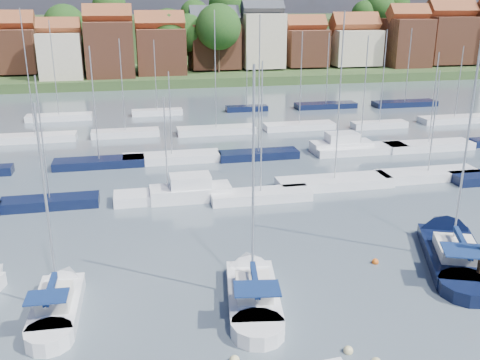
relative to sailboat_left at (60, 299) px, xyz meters
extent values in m
plane|color=#465560|center=(14.61, 35.48, -0.37)|extent=(260.00, 260.00, 0.00)
cube|color=white|center=(-0.03, -0.87, -0.12)|extent=(2.62, 5.94, 1.20)
cone|color=white|center=(0.08, 2.79, -0.12)|extent=(2.53, 2.92, 2.44)
cylinder|color=white|center=(-0.11, -3.80, -0.12)|extent=(2.52, 2.52, 1.20)
cube|color=silver|center=(-0.04, -1.28, 0.83)|extent=(1.78, 2.49, 0.70)
cylinder|color=#B2B2B7|center=(-0.01, -0.46, 5.92)|extent=(0.14, 0.14, 10.86)
cylinder|color=#B2B2B7|center=(-0.06, -2.09, 1.68)|extent=(0.20, 3.26, 0.10)
cube|color=navy|center=(-0.06, -2.09, 1.83)|extent=(0.39, 3.10, 0.35)
cube|color=navy|center=(-0.09, -3.15, 1.98)|extent=(2.12, 1.53, 0.08)
cube|color=white|center=(10.88, -1.89, -0.12)|extent=(3.82, 7.15, 1.20)
cone|color=white|center=(11.51, 2.31, -0.12)|extent=(3.30, 3.69, 2.84)
cylinder|color=white|center=(10.37, -5.26, -0.12)|extent=(3.23, 3.23, 1.20)
cube|color=silver|center=(10.81, -2.36, 0.83)|extent=(2.38, 3.10, 0.70)
cylinder|color=#B2B2B7|center=(10.95, -1.43, 6.78)|extent=(0.14, 0.14, 12.60)
cylinder|color=#B2B2B7|center=(10.67, -3.29, 1.68)|extent=(0.66, 3.75, 0.10)
cube|color=navy|center=(10.67, -3.29, 1.83)|extent=(0.83, 3.60, 0.35)
cube|color=navy|center=(10.48, -4.51, 1.98)|extent=(2.64, 2.04, 0.08)
cube|color=black|center=(25.08, 0.27, -0.12)|extent=(6.34, 9.12, 1.20)
cone|color=black|center=(27.00, 5.17, -0.12)|extent=(4.76, 5.09, 3.51)
cylinder|color=black|center=(23.54, -3.65, -0.12)|extent=(4.55, 4.55, 1.20)
cube|color=silver|center=(24.86, -0.27, 0.83)|extent=(3.57, 4.16, 0.70)
cylinder|color=#B2B2B7|center=(25.29, 0.82, 8.45)|extent=(0.14, 0.14, 15.94)
cylinder|color=#B2B2B7|center=(24.44, -1.36, 1.68)|extent=(1.80, 4.39, 0.10)
cube|color=navy|center=(24.44, -1.36, 1.83)|extent=(1.90, 4.25, 0.35)
cube|color=navy|center=(23.88, -2.78, 1.98)|extent=(3.54, 3.05, 0.08)
cylinder|color=#4C331E|center=(24.79, -2.82, 0.27)|extent=(0.36, 0.36, 5.76)
sphere|color=#D85914|center=(10.64, -6.29, -0.37)|extent=(0.47, 0.47, 0.47)
sphere|color=beige|center=(14.44, -7.47, -0.37)|extent=(0.49, 0.49, 0.49)
sphere|color=#D85914|center=(19.88, 1.06, -0.37)|extent=(0.46, 0.46, 0.46)
cube|color=black|center=(-2.50, 16.02, -0.02)|extent=(8.01, 2.24, 1.00)
cylinder|color=#B2B2B7|center=(-2.50, 16.02, 5.56)|extent=(0.12, 0.12, 10.16)
cube|color=white|center=(7.34, 15.68, -0.02)|extent=(9.22, 2.58, 1.00)
cylinder|color=#B2B2B7|center=(7.34, 15.68, 4.57)|extent=(0.12, 0.12, 8.18)
cube|color=white|center=(15.24, 14.09, -0.02)|extent=(8.78, 2.46, 1.00)
cylinder|color=#B2B2B7|center=(15.24, 14.09, 6.01)|extent=(0.12, 0.12, 11.06)
cube|color=white|center=(22.84, 16.15, -0.02)|extent=(10.79, 3.02, 1.00)
cylinder|color=#B2B2B7|center=(22.84, 16.15, 7.92)|extent=(0.12, 0.12, 14.87)
cube|color=white|center=(32.59, 16.50, -0.02)|extent=(10.13, 2.84, 1.00)
cylinder|color=#B2B2B7|center=(32.59, 16.50, 5.28)|extent=(0.12, 0.12, 9.59)
cube|color=white|center=(9.30, 15.48, 0.13)|extent=(7.00, 2.60, 1.40)
cube|color=white|center=(9.30, 15.48, 1.23)|extent=(3.50, 2.20, 1.30)
cube|color=black|center=(1.06, 27.12, -0.02)|extent=(9.30, 2.60, 1.00)
cylinder|color=#B2B2B7|center=(1.06, 27.12, 6.22)|extent=(0.12, 0.12, 11.48)
cube|color=white|center=(8.67, 27.49, -0.02)|extent=(10.40, 2.91, 1.00)
cylinder|color=#B2B2B7|center=(8.67, 27.49, 4.87)|extent=(0.12, 0.12, 8.77)
cube|color=black|center=(18.09, 26.76, -0.02)|extent=(8.80, 2.46, 1.00)
cylinder|color=#B2B2B7|center=(18.09, 26.76, 7.65)|extent=(0.12, 0.12, 14.33)
cube|color=white|center=(30.01, 26.64, -0.02)|extent=(10.73, 3.00, 1.00)
cylinder|color=#B2B2B7|center=(30.01, 26.64, 6.55)|extent=(0.12, 0.12, 12.14)
cube|color=white|center=(38.43, 26.45, -0.02)|extent=(10.48, 2.93, 1.00)
cylinder|color=#B2B2B7|center=(38.43, 26.45, 5.62)|extent=(0.12, 0.12, 10.28)
cube|color=white|center=(28.07, 27.48, 0.13)|extent=(7.00, 2.60, 1.40)
cube|color=white|center=(28.07, 27.48, 1.23)|extent=(3.50, 2.20, 1.30)
cube|color=white|center=(-7.10, 39.69, -0.02)|extent=(9.71, 2.72, 1.00)
cylinder|color=#B2B2B7|center=(-7.10, 39.69, 7.92)|extent=(0.12, 0.12, 14.88)
cube|color=white|center=(3.77, 39.99, -0.02)|extent=(8.49, 2.38, 1.00)
cylinder|color=#B2B2B7|center=(3.77, 39.99, 6.14)|extent=(0.12, 0.12, 11.31)
cube|color=white|center=(15.40, 39.26, -0.02)|extent=(10.16, 2.85, 1.00)
cylinder|color=#B2B2B7|center=(15.40, 39.26, 7.78)|extent=(0.12, 0.12, 14.59)
cube|color=white|center=(26.78, 39.37, -0.02)|extent=(9.53, 2.67, 1.00)
cylinder|color=#B2B2B7|center=(26.78, 39.37, 6.44)|extent=(0.12, 0.12, 11.91)
cube|color=white|center=(37.77, 37.98, -0.02)|extent=(7.62, 2.13, 1.00)
cylinder|color=#B2B2B7|center=(37.77, 37.98, 6.55)|extent=(0.12, 0.12, 12.13)
cube|color=white|center=(49.84, 39.07, -0.02)|extent=(10.17, 2.85, 1.00)
cylinder|color=#B2B2B7|center=(49.84, 39.07, 5.35)|extent=(0.12, 0.12, 9.73)
cube|color=white|center=(-5.65, 52.04, -0.02)|extent=(9.24, 2.59, 1.00)
cylinder|color=#B2B2B7|center=(-5.65, 52.04, 7.07)|extent=(0.12, 0.12, 13.17)
cube|color=white|center=(8.53, 52.78, -0.02)|extent=(7.57, 2.12, 1.00)
cylinder|color=#B2B2B7|center=(8.53, 52.78, 5.60)|extent=(0.12, 0.12, 10.24)
cube|color=black|center=(22.50, 52.95, -0.02)|extent=(6.58, 1.84, 1.00)
cylinder|color=#B2B2B7|center=(22.50, 52.95, 4.49)|extent=(0.12, 0.12, 8.01)
cube|color=black|center=(35.55, 52.88, -0.02)|extent=(9.92, 2.78, 1.00)
cylinder|color=#B2B2B7|center=(35.55, 52.88, 5.94)|extent=(0.12, 0.12, 10.92)
cube|color=black|center=(48.89, 51.85, -0.02)|extent=(10.55, 2.95, 1.00)
cylinder|color=#B2B2B7|center=(48.89, 51.85, 6.24)|extent=(0.12, 0.12, 11.51)
cube|color=#334D26|center=(14.61, 112.48, -0.07)|extent=(200.00, 70.00, 3.00)
cube|color=#334D26|center=(14.61, 137.48, 4.63)|extent=(200.00, 60.00, 14.00)
cube|color=brown|center=(-19.04, 93.27, 6.20)|extent=(10.37, 9.97, 8.73)
cube|color=brown|center=(-19.04, 93.27, 11.83)|extent=(10.57, 5.13, 5.13)
cube|color=beige|center=(-8.13, 84.48, 5.71)|extent=(8.09, 8.80, 8.96)
cube|color=brown|center=(-8.13, 84.48, 11.18)|extent=(8.25, 4.00, 4.00)
cube|color=brown|center=(1.26, 85.41, 6.72)|extent=(9.36, 10.17, 10.97)
cube|color=brown|center=(1.26, 85.41, 13.35)|extent=(9.54, 4.63, 4.63)
cube|color=brown|center=(11.57, 87.13, 5.94)|extent=(9.90, 8.56, 9.42)
cube|color=brown|center=(11.57, 87.13, 11.87)|extent=(10.10, 4.90, 4.90)
cube|color=brown|center=(23.71, 92.13, 6.58)|extent=(10.59, 8.93, 9.49)
cube|color=#383A42|center=(23.71, 92.13, 12.62)|extent=(10.80, 5.24, 5.24)
cube|color=beige|center=(34.32, 91.28, 7.66)|extent=(9.01, 8.61, 11.65)
cube|color=#383A42|center=(34.32, 91.28, 14.58)|extent=(9.19, 4.46, 4.46)
cube|color=brown|center=(44.78, 92.48, 5.83)|extent=(9.10, 9.34, 8.00)
cube|color=brown|center=(44.78, 92.48, 10.95)|extent=(9.28, 4.50, 4.50)
cube|color=beige|center=(56.56, 92.07, 5.77)|extent=(10.86, 9.59, 7.88)
cube|color=brown|center=(56.56, 92.07, 11.04)|extent=(11.07, 5.37, 5.37)
cube|color=brown|center=(68.37, 89.40, 6.72)|extent=(9.18, 9.96, 10.97)
cube|color=brown|center=(68.37, 89.40, 13.33)|extent=(9.36, 4.54, 4.54)
cube|color=brown|center=(79.79, 90.69, 7.21)|extent=(11.39, 9.67, 10.76)
cube|color=brown|center=(79.79, 90.69, 13.99)|extent=(11.62, 5.64, 5.64)
cylinder|color=#382619|center=(71.38, 110.99, 8.15)|extent=(0.50, 0.50, 4.47)
sphere|color=#2C5019|center=(71.38, 110.99, 14.21)|extent=(8.18, 8.18, 8.18)
cylinder|color=#382619|center=(18.07, 91.41, 3.46)|extent=(0.50, 0.50, 4.46)
sphere|color=#2C5019|center=(18.07, 91.41, 9.51)|extent=(8.15, 8.15, 8.15)
cylinder|color=#382619|center=(29.83, 109.16, 8.21)|extent=(0.50, 0.50, 5.15)
sphere|color=#2C5019|center=(29.83, 109.16, 15.19)|extent=(9.41, 9.41, 9.41)
cylinder|color=#382619|center=(1.07, 111.79, 8.31)|extent=(0.50, 0.50, 4.56)
sphere|color=#2C5019|center=(1.07, 111.79, 14.50)|extent=(8.34, 8.34, 8.34)
cylinder|color=#382619|center=(-8.62, 100.73, 3.81)|extent=(0.50, 0.50, 5.15)
sphere|color=#2C5019|center=(-8.62, 100.73, 10.80)|extent=(9.42, 9.42, 9.42)
cylinder|color=#382619|center=(28.37, 100.18, 3.12)|extent=(0.50, 0.50, 3.77)
sphere|color=#2C5019|center=(28.37, 100.18, 8.23)|extent=(6.89, 6.89, 6.89)
cylinder|color=#382619|center=(23.66, 86.42, 3.84)|extent=(0.50, 0.50, 5.21)
sphere|color=#2C5019|center=(23.66, 86.42, 10.92)|extent=(9.53, 9.53, 9.53)
cylinder|color=#382619|center=(76.54, 97.10, 2.72)|extent=(0.50, 0.50, 2.97)
sphere|color=#2C5019|center=(76.54, 97.10, 6.76)|extent=(5.44, 5.44, 5.44)
cylinder|color=#382619|center=(13.46, 89.23, 3.65)|extent=(0.50, 0.50, 4.84)
sphere|color=#2C5019|center=(13.46, 89.23, 10.22)|extent=(8.85, 8.85, 8.85)
cylinder|color=#382619|center=(67.29, 111.20, 7.80)|extent=(0.50, 0.50, 3.72)
sphere|color=#2C5019|center=(67.29, 111.20, 12.84)|extent=(6.80, 6.80, 6.80)
cylinder|color=#382619|center=(68.66, 89.61, 3.26)|extent=(0.50, 0.50, 4.05)
sphere|color=#2C5019|center=(68.66, 89.61, 8.75)|extent=(7.40, 7.40, 7.40)
cylinder|color=#382619|center=(21.45, 108.77, 7.54)|extent=(0.50, 0.50, 3.93)
sphere|color=#2C5019|center=(21.45, 108.77, 12.88)|extent=(7.19, 7.19, 7.19)
cylinder|color=#382619|center=(45.26, 95.65, 3.15)|extent=(0.50, 0.50, 3.82)
sphere|color=#2C5019|center=(45.26, 95.65, 8.33)|extent=(6.99, 6.99, 6.99)
cylinder|color=#382619|center=(-2.83, 88.60, 2.97)|extent=(0.50, 0.50, 3.48)
sphere|color=#2C5019|center=(-2.83, 88.60, 7.70)|extent=(6.37, 6.37, 6.37)
cylinder|color=#382619|center=(72.12, 98.29, 2.73)|extent=(0.50, 0.50, 2.99)
sphere|color=#2C5019|center=(72.12, 98.29, 6.78)|extent=(5.46, 5.46, 5.46)
cylinder|color=#382619|center=(18.22, 94.52, 2.86)|extent=(0.50, 0.50, 3.25)
sphere|color=#2C5019|center=(18.22, 94.52, 7.26)|extent=(5.94, 5.94, 5.94)
cylinder|color=#382619|center=(11.56, 96.21, 2.73)|extent=(0.50, 0.50, 2.98)
sphere|color=#2C5019|center=(11.56, 96.21, 6.78)|extent=(5.46, 5.46, 5.46)
cylinder|color=#382619|center=(79.27, 117.22, 8.99)|extent=(0.50, 0.50, 4.29)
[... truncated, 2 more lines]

